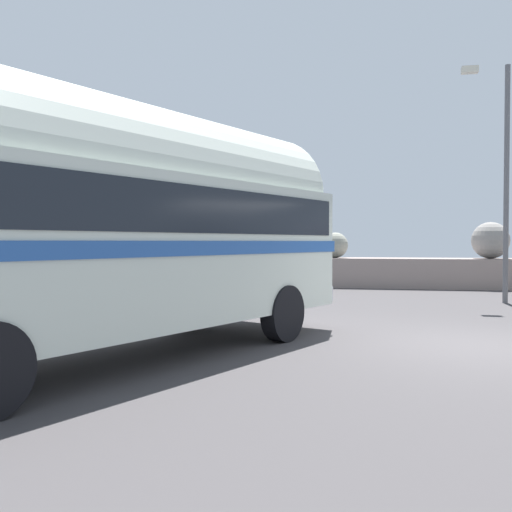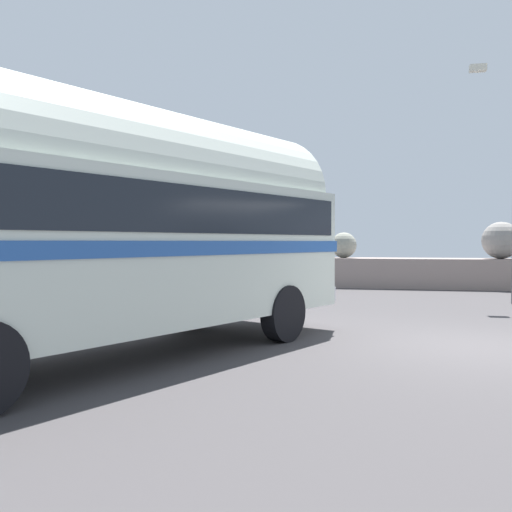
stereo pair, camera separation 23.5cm
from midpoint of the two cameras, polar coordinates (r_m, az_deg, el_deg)
The scene contains 4 objects.
ground at distance 9.86m, azimuth 21.92°, elevation -8.59°, with size 32.00×26.00×0.02m.
breakwater at distance 21.48m, azimuth 17.08°, elevation -1.28°, with size 31.36×1.93×2.43m.
vintage_coach at distance 8.26m, azimuth -13.06°, elevation 3.76°, with size 5.78×8.79×3.70m.
lamp_post at distance 16.91m, azimuth 24.84°, elevation 8.02°, with size 1.29×0.25×6.55m.
Camera 2 is at (-1.53, -9.55, 1.72)m, focal length 39.31 mm.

